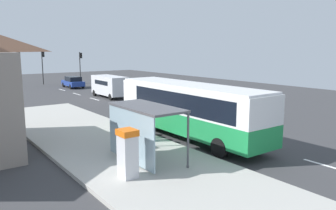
{
  "coord_description": "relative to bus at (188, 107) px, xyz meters",
  "views": [
    {
      "loc": [
        -14.03,
        -13.35,
        5.2
      ],
      "look_at": [
        -1.0,
        4.35,
        1.5
      ],
      "focal_mm": 35.76,
      "sensor_mm": 36.0,
      "label": 1
    }
  ],
  "objects": [
    {
      "name": "lane_stripe_seg_1",
      "position": [
        1.96,
        -2.37,
        -1.84
      ],
      "size": [
        0.16,
        2.2,
        0.01
      ],
      "primitive_type": "cube",
      "color": "silver",
      "rests_on": "ground"
    },
    {
      "name": "ticket_machine",
      "position": [
        -6.12,
        -3.63,
        -0.67
      ],
      "size": [
        0.66,
        0.76,
        1.94
      ],
      "color": "silver",
      "rests_on": "sidewalk_platform"
    },
    {
      "name": "recycling_bin_yellow",
      "position": [
        -2.49,
        1.66,
        -1.19
      ],
      "size": [
        0.52,
        0.52,
        0.95
      ],
      "primitive_type": "cylinder",
      "color": "yellow",
      "rests_on": "sidewalk_platform"
    },
    {
      "name": "lane_stripe_seg_4",
      "position": [
        1.96,
        12.63,
        -1.84
      ],
      "size": [
        0.16,
        2.2,
        0.01
      ],
      "primitive_type": "cube",
      "color": "silver",
      "rests_on": "ground"
    },
    {
      "name": "traffic_light_far_side",
      "position": [
        -1.39,
        34.99,
        1.68
      ],
      "size": [
        0.49,
        0.28,
        5.32
      ],
      "color": "#2D2D2D",
      "rests_on": "ground"
    },
    {
      "name": "sedan_near",
      "position": [
        4.01,
        29.11,
        -1.05
      ],
      "size": [
        1.95,
        4.45,
        1.52
      ],
      "color": "navy",
      "rests_on": "ground"
    },
    {
      "name": "bus_shelter",
      "position": [
        -4.7,
        -2.32,
        0.25
      ],
      "size": [
        1.8,
        4.0,
        2.5
      ],
      "color": "#4C4C51",
      "rests_on": "sidewalk_platform"
    },
    {
      "name": "white_van",
      "position": [
        3.91,
        17.95,
        -0.5
      ],
      "size": [
        2.06,
        5.21,
        2.3
      ],
      "color": "silver",
      "rests_on": "ground"
    },
    {
      "name": "lane_stripe_seg_7",
      "position": [
        1.96,
        27.63,
        -1.84
      ],
      "size": [
        0.16,
        2.2,
        0.01
      ],
      "primitive_type": "cube",
      "color": "silver",
      "rests_on": "ground"
    },
    {
      "name": "ground_plane",
      "position": [
        1.71,
        12.63,
        -1.86
      ],
      "size": [
        56.0,
        92.0,
        0.04
      ],
      "primitive_type": "cube",
      "color": "#38383A"
    },
    {
      "name": "bus",
      "position": [
        0.0,
        0.0,
        0.0
      ],
      "size": [
        2.57,
        11.02,
        3.21
      ],
      "color": "#1E8C47",
      "rests_on": "ground"
    },
    {
      "name": "recycling_bin_blue",
      "position": [
        -2.49,
        0.26,
        -1.19
      ],
      "size": [
        0.52,
        0.52,
        0.95
      ],
      "primitive_type": "cylinder",
      "color": "blue",
      "rests_on": "sidewalk_platform"
    },
    {
      "name": "recycling_bin_green",
      "position": [
        -2.49,
        0.96,
        -1.19
      ],
      "size": [
        0.52,
        0.52,
        0.95
      ],
      "primitive_type": "cylinder",
      "color": "green",
      "rests_on": "sidewalk_platform"
    },
    {
      "name": "traffic_light_near_side",
      "position": [
        7.22,
        34.19,
        1.3
      ],
      "size": [
        0.49,
        0.28,
        4.7
      ],
      "color": "#2D2D2D",
      "rests_on": "ground"
    },
    {
      "name": "lane_stripe_seg_2",
      "position": [
        1.96,
        2.63,
        -1.84
      ],
      "size": [
        0.16,
        2.2,
        0.01
      ],
      "primitive_type": "cube",
      "color": "silver",
      "rests_on": "ground"
    },
    {
      "name": "traffic_light_median",
      "position": [
        2.11,
        35.79,
        1.44
      ],
      "size": [
        0.49,
        0.28,
        4.94
      ],
      "color": "#2D2D2D",
      "rests_on": "ground"
    },
    {
      "name": "lane_stripe_seg_5",
      "position": [
        1.96,
        17.63,
        -1.84
      ],
      "size": [
        0.16,
        2.2,
        0.01
      ],
      "primitive_type": "cube",
      "color": "silver",
      "rests_on": "ground"
    },
    {
      "name": "sidewalk_platform",
      "position": [
        -4.69,
        0.63,
        -1.75
      ],
      "size": [
        6.2,
        30.0,
        0.18
      ],
      "primitive_type": "cube",
      "color": "#ADAAA3",
      "rests_on": "ground"
    },
    {
      "name": "lane_stripe_seg_6",
      "position": [
        1.96,
        22.63,
        -1.84
      ],
      "size": [
        0.16,
        2.2,
        0.01
      ],
      "primitive_type": "cube",
      "color": "silver",
      "rests_on": "ground"
    },
    {
      "name": "lane_stripe_seg_0",
      "position": [
        1.96,
        -7.37,
        -1.84
      ],
      "size": [
        0.16,
        2.2,
        0.01
      ],
      "primitive_type": "cube",
      "color": "silver",
      "rests_on": "ground"
    },
    {
      "name": "recycling_bin_orange",
      "position": [
        -2.49,
        2.36,
        -1.19
      ],
      "size": [
        0.52,
        0.52,
        0.95
      ],
      "primitive_type": "cylinder",
      "color": "orange",
      "rests_on": "sidewalk_platform"
    },
    {
      "name": "lane_stripe_seg_3",
      "position": [
        1.96,
        7.63,
        -1.84
      ],
      "size": [
        0.16,
        2.2,
        0.01
      ],
      "primitive_type": "cube",
      "color": "silver",
      "rests_on": "ground"
    }
  ]
}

